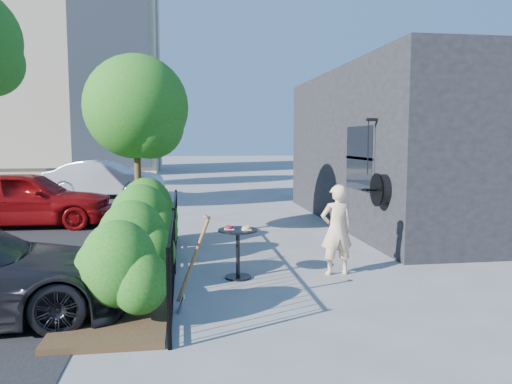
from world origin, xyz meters
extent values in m
plane|color=gray|center=(0.00, 0.00, 0.00)|extent=(120.00, 120.00, 0.00)
cube|color=black|center=(5.50, 4.50, 2.00)|extent=(6.00, 9.00, 4.00)
cube|color=black|center=(2.51, 2.40, 1.80)|extent=(0.04, 1.60, 1.40)
cube|color=black|center=(2.52, 2.40, 1.80)|extent=(0.05, 1.70, 0.06)
cylinder|color=black|center=(2.42, 0.90, 1.25)|extent=(0.18, 0.60, 0.60)
cylinder|color=black|center=(2.32, 0.90, 1.25)|extent=(0.03, 0.64, 0.64)
cube|color=black|center=(2.40, 1.40, 2.60)|extent=(0.25, 0.06, 0.06)
cylinder|color=black|center=(2.32, 1.40, 2.05)|extent=(0.02, 0.02, 1.05)
cylinder|color=black|center=(-1.50, -3.00, 0.55)|extent=(0.05, 0.05, 1.10)
cylinder|color=black|center=(-1.50, 0.00, 0.55)|extent=(0.05, 0.05, 1.10)
cylinder|color=black|center=(-1.50, 3.00, 0.55)|extent=(0.05, 0.05, 1.10)
cube|color=black|center=(-1.50, 0.00, 1.06)|extent=(0.03, 6.00, 0.03)
cube|color=black|center=(-1.50, 0.00, 0.10)|extent=(0.03, 6.00, 0.03)
cylinder|color=black|center=(-1.50, -2.90, 0.55)|extent=(0.02, 0.02, 1.04)
cylinder|color=black|center=(-1.50, -2.70, 0.55)|extent=(0.02, 0.02, 1.04)
cylinder|color=black|center=(-1.50, -2.50, 0.55)|extent=(0.02, 0.02, 1.04)
cylinder|color=black|center=(-1.50, -2.30, 0.55)|extent=(0.02, 0.02, 1.04)
cylinder|color=black|center=(-1.50, -2.10, 0.55)|extent=(0.02, 0.02, 1.04)
cylinder|color=black|center=(-1.50, -1.90, 0.55)|extent=(0.02, 0.02, 1.04)
cylinder|color=black|center=(-1.50, -1.70, 0.55)|extent=(0.02, 0.02, 1.04)
cylinder|color=black|center=(-1.50, -1.50, 0.55)|extent=(0.02, 0.02, 1.04)
cylinder|color=black|center=(-1.50, -1.30, 0.55)|extent=(0.02, 0.02, 1.04)
cylinder|color=black|center=(-1.50, -1.10, 0.55)|extent=(0.02, 0.02, 1.04)
cylinder|color=black|center=(-1.50, -0.90, 0.55)|extent=(0.02, 0.02, 1.04)
cylinder|color=black|center=(-1.50, -0.70, 0.55)|extent=(0.02, 0.02, 1.04)
cylinder|color=black|center=(-1.50, -0.50, 0.55)|extent=(0.02, 0.02, 1.04)
cylinder|color=black|center=(-1.50, -0.30, 0.55)|extent=(0.02, 0.02, 1.04)
cylinder|color=black|center=(-1.50, -0.10, 0.55)|extent=(0.02, 0.02, 1.04)
cylinder|color=black|center=(-1.50, 0.10, 0.55)|extent=(0.02, 0.02, 1.04)
cylinder|color=black|center=(-1.50, 0.30, 0.55)|extent=(0.02, 0.02, 1.04)
cylinder|color=black|center=(-1.50, 0.50, 0.55)|extent=(0.02, 0.02, 1.04)
cylinder|color=black|center=(-1.50, 0.70, 0.55)|extent=(0.02, 0.02, 1.04)
cylinder|color=black|center=(-1.50, 0.90, 0.55)|extent=(0.02, 0.02, 1.04)
cylinder|color=black|center=(-1.50, 1.10, 0.55)|extent=(0.02, 0.02, 1.04)
cylinder|color=black|center=(-1.50, 1.30, 0.55)|extent=(0.02, 0.02, 1.04)
cylinder|color=black|center=(-1.50, 1.50, 0.55)|extent=(0.02, 0.02, 1.04)
cylinder|color=black|center=(-1.50, 1.70, 0.55)|extent=(0.02, 0.02, 1.04)
cylinder|color=black|center=(-1.50, 1.90, 0.55)|extent=(0.02, 0.02, 1.04)
cylinder|color=black|center=(-1.50, 2.10, 0.55)|extent=(0.02, 0.02, 1.04)
cylinder|color=black|center=(-1.50, 2.30, 0.55)|extent=(0.02, 0.02, 1.04)
cylinder|color=black|center=(-1.50, 2.50, 0.55)|extent=(0.02, 0.02, 1.04)
cylinder|color=black|center=(-1.50, 2.70, 0.55)|extent=(0.02, 0.02, 1.04)
cylinder|color=black|center=(-1.50, 2.90, 0.55)|extent=(0.02, 0.02, 1.04)
cube|color=#382616|center=(-2.20, 0.00, 0.04)|extent=(1.30, 6.00, 0.08)
ellipsoid|color=#185914|center=(-2.10, -2.20, 0.70)|extent=(1.10, 1.10, 1.24)
ellipsoid|color=#185914|center=(-2.10, -0.60, 0.70)|extent=(1.10, 1.10, 1.24)
ellipsoid|color=#185914|center=(-2.10, 0.90, 0.70)|extent=(1.10, 1.10, 1.24)
ellipsoid|color=#185914|center=(-2.10, 2.30, 0.70)|extent=(1.10, 1.10, 1.24)
cylinder|color=#3F2B19|center=(-2.30, 2.80, 1.20)|extent=(0.14, 0.14, 2.40)
sphere|color=#185914|center=(-2.30, 2.80, 2.84)|extent=(2.20, 2.20, 2.20)
sphere|color=#185914|center=(-2.00, 2.60, 2.51)|extent=(1.43, 1.43, 1.43)
cylinder|color=black|center=(-0.49, -0.39, 0.78)|extent=(0.63, 0.63, 0.03)
cylinder|color=black|center=(-0.49, -0.39, 0.39)|extent=(0.06, 0.06, 0.76)
cylinder|color=black|center=(-0.49, -0.39, 0.02)|extent=(0.42, 0.42, 0.03)
cube|color=white|center=(-0.62, -0.35, 0.80)|extent=(0.18, 0.18, 0.01)
cube|color=white|center=(-0.36, -0.44, 0.80)|extent=(0.18, 0.18, 0.01)
torus|color=#4B0C17|center=(-0.62, -0.35, 0.82)|extent=(0.14, 0.14, 0.05)
torus|color=tan|center=(-0.36, -0.44, 0.82)|extent=(0.14, 0.14, 0.05)
imported|color=beige|center=(1.13, -0.38, 0.74)|extent=(0.56, 0.39, 1.48)
cylinder|color=brown|center=(-1.22, -1.85, 0.68)|extent=(0.45, 0.04, 1.10)
cube|color=gray|center=(-1.39, -1.85, 0.09)|extent=(0.11, 0.17, 0.23)
cylinder|color=brown|center=(-1.04, -1.85, 1.23)|extent=(0.10, 0.09, 0.06)
imported|color=maroon|center=(-5.29, 5.11, 0.72)|extent=(4.28, 1.81, 1.44)
imported|color=#B6B6BC|center=(-4.28, 11.43, 0.71)|extent=(4.47, 2.11, 1.42)
camera|label=1|loc=(-1.33, -8.13, 2.20)|focal=35.00mm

